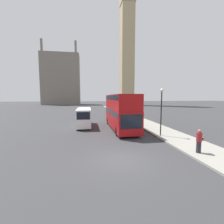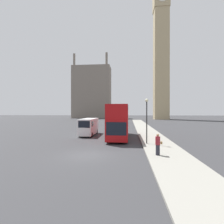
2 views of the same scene
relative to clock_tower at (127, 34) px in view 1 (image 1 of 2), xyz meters
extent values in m
plane|color=#333335|center=(-18.70, -69.66, -37.24)|extent=(300.00, 300.00, 0.00)
cube|color=gray|center=(-11.87, -69.66, -37.17)|extent=(3.68, 120.00, 0.15)
cube|color=tan|center=(0.00, 0.00, -11.44)|extent=(6.59, 6.59, 51.59)
cube|color=slate|center=(-35.88, 12.46, -22.84)|extent=(20.85, 10.26, 28.79)
cylinder|color=slate|center=(-44.74, 8.10, -5.28)|extent=(1.23, 1.23, 6.33)
cylinder|color=slate|center=(-27.02, 8.10, -5.28)|extent=(1.23, 1.23, 6.33)
cube|color=#A80F11|center=(-16.56, -59.76, -35.73)|extent=(2.58, 10.48, 2.47)
cube|color=#A80F11|center=(-16.56, -59.76, -33.57)|extent=(2.58, 10.27, 1.84)
cube|color=black|center=(-16.56, -59.76, -34.91)|extent=(2.62, 10.06, 0.55)
cube|color=black|center=(-16.56, -59.76, -33.02)|extent=(2.62, 9.85, 0.55)
cube|color=black|center=(-16.56, -65.01, -35.43)|extent=(2.27, 0.03, 1.48)
cylinder|color=black|center=(-17.49, -63.43, -36.74)|extent=(0.72, 1.00, 1.00)
cylinder|color=black|center=(-15.63, -63.43, -36.74)|extent=(0.72, 1.00, 1.00)
cylinder|color=black|center=(-17.49, -56.09, -36.74)|extent=(0.72, 1.00, 1.00)
cylinder|color=black|center=(-15.63, -56.09, -36.74)|extent=(0.72, 1.00, 1.00)
cube|color=white|center=(-21.45, -57.27, -35.84)|extent=(1.95, 6.11, 2.41)
cube|color=black|center=(-21.45, -60.34, -35.31)|extent=(1.66, 0.02, 0.96)
cube|color=black|center=(-21.45, -59.26, -35.31)|extent=(1.98, 1.10, 0.77)
cylinder|color=black|center=(-22.18, -59.35, -36.89)|extent=(0.49, 0.70, 0.70)
cylinder|color=black|center=(-20.71, -59.35, -36.89)|extent=(0.49, 0.70, 0.70)
cylinder|color=black|center=(-22.18, -55.20, -36.89)|extent=(0.49, 0.70, 0.70)
cylinder|color=black|center=(-20.71, -55.20, -36.89)|extent=(0.49, 0.70, 0.70)
cylinder|color=#23232D|center=(-12.80, -69.73, -36.67)|extent=(0.33, 0.33, 0.85)
cylinder|color=maroon|center=(-12.80, -69.73, -35.90)|extent=(0.39, 0.39, 0.67)
sphere|color=#9E704C|center=(-12.80, -69.73, -35.45)|extent=(0.23, 0.23, 0.23)
cube|color=olive|center=(-12.50, -69.73, -36.07)|extent=(0.12, 0.24, 0.20)
cylinder|color=black|center=(-13.17, -64.56, -34.76)|extent=(0.12, 0.12, 4.65)
sphere|color=beige|center=(-13.17, -64.56, -32.26)|extent=(0.36, 0.36, 0.36)
camera|label=1|loc=(-20.86, -79.33, -32.98)|focal=24.00mm
camera|label=2|loc=(-15.17, -84.35, -33.49)|focal=28.00mm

